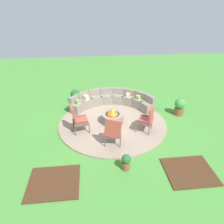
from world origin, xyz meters
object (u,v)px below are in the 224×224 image
fire_pit (113,117)px  lounge_chair_back_left (147,119)px  lounge_chair_front_left (78,119)px  potted_plant_0 (76,96)px  lounge_chair_front_right (113,131)px  potted_plant_1 (180,106)px  potted_plant_2 (126,162)px  curved_stone_bench (112,101)px

fire_pit → lounge_chair_back_left: lounge_chair_back_left is taller
lounge_chair_front_left → potted_plant_0: 2.82m
lounge_chair_front_right → potted_plant_1: size_ratio=1.45×
potted_plant_2 → curved_stone_bench: bearing=89.8°
potted_plant_1 → potted_plant_0: bearing=159.0°
lounge_chair_front_left → potted_plant_1: lounge_chair_front_left is taller
lounge_chair_front_right → potted_plant_2: (0.27, -1.23, -0.33)m
lounge_chair_back_left → potted_plant_2: lounge_chair_back_left is taller
curved_stone_bench → lounge_chair_front_left: size_ratio=3.36×
curved_stone_bench → potted_plant_2: curved_stone_bench is taller
lounge_chair_front_left → fire_pit: bearing=97.9°
curved_stone_bench → potted_plant_2: size_ratio=7.09×
lounge_chair_front_left → potted_plant_0: size_ratio=1.70×
curved_stone_bench → lounge_chair_front_left: bearing=-127.5°
fire_pit → lounge_chair_front_left: bearing=-159.7°
lounge_chair_front_left → potted_plant_0: (-0.25, 2.80, -0.27)m
potted_plant_2 → fire_pit: bearing=92.6°
curved_stone_bench → potted_plant_1: bearing=-19.1°
lounge_chair_front_left → potted_plant_0: bearing=172.7°
curved_stone_bench → lounge_chair_front_left: (-1.54, -2.00, 0.27)m
lounge_chair_back_left → lounge_chair_front_left: bearing=112.8°
curved_stone_bench → lounge_chair_back_left: (1.13, -2.26, 0.23)m
lounge_chair_back_left → potted_plant_2: 2.27m
potted_plant_0 → lounge_chair_front_right: bearing=-68.3°
lounge_chair_front_left → potted_plant_1: bearing=89.7°
fire_pit → potted_plant_2: size_ratio=1.67×
fire_pit → lounge_chair_front_right: lounge_chair_front_right is taller
curved_stone_bench → lounge_chair_back_left: bearing=-63.5°
fire_pit → potted_plant_0: (-1.65, 2.28, 0.04)m
fire_pit → potted_plant_0: bearing=125.9°
potted_plant_1 → fire_pit: bearing=-171.8°
lounge_chair_front_right → potted_plant_1: lounge_chair_front_right is taller
curved_stone_bench → fire_pit: bearing=-95.2°
lounge_chair_back_left → potted_plant_2: (-1.14, -1.95, -0.30)m
fire_pit → potted_plant_2: fire_pit is taller
lounge_chair_back_left → potted_plant_1: (1.86, 1.22, -0.18)m
fire_pit → potted_plant_0: 2.82m
curved_stone_bench → lounge_chair_front_right: bearing=-95.5°
lounge_chair_front_right → potted_plant_2: 1.31m
lounge_chair_front_right → potted_plant_0: lounge_chair_front_right is taller
lounge_chair_front_left → lounge_chair_back_left: bearing=72.2°
curved_stone_bench → potted_plant_2: (-0.01, -4.20, -0.07)m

